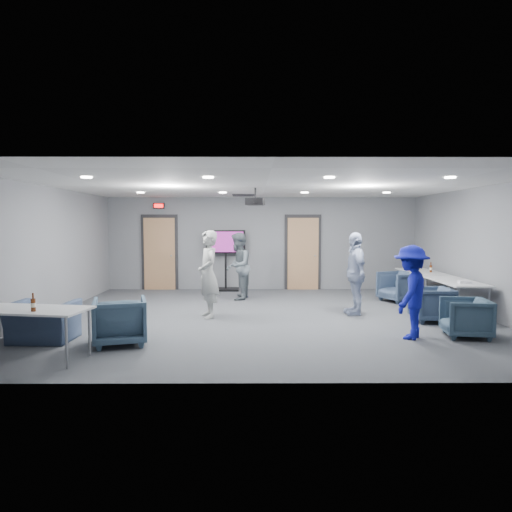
{
  "coord_description": "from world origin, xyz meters",
  "views": [
    {
      "loc": [
        -0.26,
        -9.38,
        1.92
      ],
      "look_at": [
        -0.19,
        0.88,
        1.2
      ],
      "focal_mm": 32.0,
      "sensor_mm": 36.0,
      "label": 1
    }
  ],
  "objects_px": {
    "person_b": "(238,266)",
    "bottle_right": "(431,268)",
    "person_c": "(355,273)",
    "projector": "(255,201)",
    "person_d": "(411,292)",
    "chair_right_c": "(466,318)",
    "bottle_front": "(33,305)",
    "chair_front_b": "(42,322)",
    "table_right_a": "(422,273)",
    "chair_front_a": "(120,321)",
    "person_a": "(208,274)",
    "table_front_left": "(25,312)",
    "tv_stand": "(226,256)",
    "chair_right_a": "(399,287)",
    "table_right_b": "(455,283)",
    "chair_right_b": "(431,304)"
  },
  "relations": [
    {
      "from": "person_b",
      "to": "bottle_front",
      "type": "xyz_separation_m",
      "value": [
        -2.61,
        -5.36,
        -0.03
      ]
    },
    {
      "from": "person_a",
      "to": "projector",
      "type": "bearing_deg",
      "value": 98.08
    },
    {
      "from": "chair_right_a",
      "to": "person_c",
      "type": "bearing_deg",
      "value": -66.18
    },
    {
      "from": "chair_right_b",
      "to": "table_right_b",
      "type": "xyz_separation_m",
      "value": [
        0.74,
        0.65,
        0.35
      ]
    },
    {
      "from": "bottle_front",
      "to": "table_right_a",
      "type": "bearing_deg",
      "value": 35.89
    },
    {
      "from": "person_b",
      "to": "table_right_b",
      "type": "height_order",
      "value": "person_b"
    },
    {
      "from": "person_c",
      "to": "table_right_a",
      "type": "distance_m",
      "value": 2.77
    },
    {
      "from": "person_c",
      "to": "chair_front_b",
      "type": "relative_size",
      "value": 1.75
    },
    {
      "from": "bottle_front",
      "to": "person_c",
      "type": "bearing_deg",
      "value": 33.72
    },
    {
      "from": "chair_right_a",
      "to": "bottle_front",
      "type": "height_order",
      "value": "bottle_front"
    },
    {
      "from": "person_c",
      "to": "chair_front_a",
      "type": "distance_m",
      "value": 4.95
    },
    {
      "from": "chair_right_b",
      "to": "projector",
      "type": "bearing_deg",
      "value": -103.39
    },
    {
      "from": "person_a",
      "to": "person_c",
      "type": "relative_size",
      "value": 1.03
    },
    {
      "from": "bottle_right",
      "to": "projector",
      "type": "distance_m",
      "value": 4.83
    },
    {
      "from": "bottle_right",
      "to": "bottle_front",
      "type": "bearing_deg",
      "value": -145.78
    },
    {
      "from": "chair_right_c",
      "to": "table_right_a",
      "type": "bearing_deg",
      "value": 179.0
    },
    {
      "from": "projector",
      "to": "chair_right_c",
      "type": "bearing_deg",
      "value": -20.57
    },
    {
      "from": "tv_stand",
      "to": "chair_right_a",
      "type": "bearing_deg",
      "value": -23.87
    },
    {
      "from": "person_a",
      "to": "person_d",
      "type": "height_order",
      "value": "person_a"
    },
    {
      "from": "chair_right_b",
      "to": "table_right_a",
      "type": "distance_m",
      "value": 2.68
    },
    {
      "from": "person_a",
      "to": "table_front_left",
      "type": "distance_m",
      "value": 3.72
    },
    {
      "from": "chair_right_c",
      "to": "tv_stand",
      "type": "xyz_separation_m",
      "value": [
        -4.41,
        5.51,
        0.66
      ]
    },
    {
      "from": "table_right_b",
      "to": "bottle_front",
      "type": "bearing_deg",
      "value": 114.79
    },
    {
      "from": "person_c",
      "to": "projector",
      "type": "relative_size",
      "value": 4.0
    },
    {
      "from": "chair_right_b",
      "to": "person_d",
      "type": "bearing_deg",
      "value": -31.63
    },
    {
      "from": "projector",
      "to": "tv_stand",
      "type": "bearing_deg",
      "value": 115.25
    },
    {
      "from": "person_b",
      "to": "tv_stand",
      "type": "relative_size",
      "value": 0.97
    },
    {
      "from": "person_c",
      "to": "table_front_left",
      "type": "height_order",
      "value": "person_c"
    },
    {
      "from": "chair_front_b",
      "to": "person_a",
      "type": "bearing_deg",
      "value": -140.94
    },
    {
      "from": "chair_front_b",
      "to": "projector",
      "type": "relative_size",
      "value": 2.28
    },
    {
      "from": "chair_right_a",
      "to": "chair_front_b",
      "type": "xyz_separation_m",
      "value": [
        -7.06,
        -3.8,
        -0.05
      ]
    },
    {
      "from": "chair_right_a",
      "to": "chair_right_c",
      "type": "relative_size",
      "value": 1.13
    },
    {
      "from": "chair_front_b",
      "to": "chair_right_c",
      "type": "bearing_deg",
      "value": -176.08
    },
    {
      "from": "person_b",
      "to": "chair_right_a",
      "type": "xyz_separation_m",
      "value": [
        4.0,
        -0.35,
        -0.48
      ]
    },
    {
      "from": "person_b",
      "to": "chair_front_b",
      "type": "height_order",
      "value": "person_b"
    },
    {
      "from": "tv_stand",
      "to": "projector",
      "type": "distance_m",
      "value": 3.71
    },
    {
      "from": "bottle_front",
      "to": "person_d",
      "type": "bearing_deg",
      "value": 13.74
    },
    {
      "from": "chair_front_a",
      "to": "projector",
      "type": "xyz_separation_m",
      "value": [
        2.17,
        2.62,
        2.03
      ]
    },
    {
      "from": "bottle_right",
      "to": "tv_stand",
      "type": "height_order",
      "value": "tv_stand"
    },
    {
      "from": "table_front_left",
      "to": "bottle_front",
      "type": "height_order",
      "value": "bottle_front"
    },
    {
      "from": "projector",
      "to": "person_d",
      "type": "bearing_deg",
      "value": -30.02
    },
    {
      "from": "table_right_b",
      "to": "bottle_front",
      "type": "distance_m",
      "value": 7.99
    },
    {
      "from": "person_b",
      "to": "chair_front_a",
      "type": "distance_m",
      "value": 4.69
    },
    {
      "from": "person_b",
      "to": "bottle_right",
      "type": "height_order",
      "value": "person_b"
    },
    {
      "from": "chair_front_a",
      "to": "bottle_right",
      "type": "bearing_deg",
      "value": -164.34
    },
    {
      "from": "person_a",
      "to": "person_c",
      "type": "bearing_deg",
      "value": 75.96
    },
    {
      "from": "person_c",
      "to": "chair_right_a",
      "type": "distance_m",
      "value": 2.19
    },
    {
      "from": "person_a",
      "to": "person_b",
      "type": "bearing_deg",
      "value": 146.64
    },
    {
      "from": "chair_right_a",
      "to": "bottle_front",
      "type": "relative_size",
      "value": 3.25
    },
    {
      "from": "bottle_front",
      "to": "table_right_b",
      "type": "bearing_deg",
      "value": 24.79
    }
  ]
}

